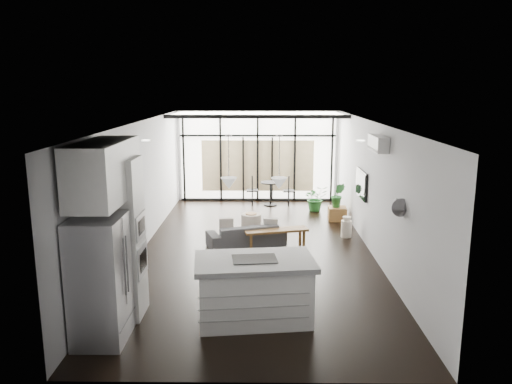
{
  "coord_description": "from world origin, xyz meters",
  "views": [
    {
      "loc": [
        0.12,
        -10.45,
        3.53
      ],
      "look_at": [
        0.0,
        0.3,
        1.25
      ],
      "focal_mm": 35.0,
      "sensor_mm": 36.0,
      "label": 1
    }
  ],
  "objects_px": {
    "sofa": "(246,231)",
    "pouf": "(251,222)",
    "milk_can": "(347,227)",
    "console_bench": "(276,239)",
    "fridge": "(100,280)",
    "tv": "(362,184)",
    "island": "(255,290)"
  },
  "relations": [
    {
      "from": "milk_can",
      "to": "pouf",
      "type": "bearing_deg",
      "value": 165.54
    },
    {
      "from": "island",
      "to": "sofa",
      "type": "relative_size",
      "value": 1.04
    },
    {
      "from": "sofa",
      "to": "milk_can",
      "type": "xyz_separation_m",
      "value": [
        2.38,
        0.69,
        -0.09
      ]
    },
    {
      "from": "sofa",
      "to": "milk_can",
      "type": "distance_m",
      "value": 2.47
    },
    {
      "from": "console_bench",
      "to": "pouf",
      "type": "bearing_deg",
      "value": 97.0
    },
    {
      "from": "milk_can",
      "to": "island",
      "type": "bearing_deg",
      "value": -116.16
    },
    {
      "from": "fridge",
      "to": "milk_can",
      "type": "distance_m",
      "value": 6.59
    },
    {
      "from": "sofa",
      "to": "pouf",
      "type": "xyz_separation_m",
      "value": [
        0.09,
        1.28,
        -0.14
      ]
    },
    {
      "from": "pouf",
      "to": "tv",
      "type": "height_order",
      "value": "tv"
    },
    {
      "from": "pouf",
      "to": "sofa",
      "type": "bearing_deg",
      "value": -93.83
    },
    {
      "from": "island",
      "to": "milk_can",
      "type": "bearing_deg",
      "value": 57.0
    },
    {
      "from": "sofa",
      "to": "milk_can",
      "type": "height_order",
      "value": "sofa"
    },
    {
      "from": "console_bench",
      "to": "island",
      "type": "bearing_deg",
      "value": -111.27
    },
    {
      "from": "sofa",
      "to": "pouf",
      "type": "bearing_deg",
      "value": -113.33
    },
    {
      "from": "sofa",
      "to": "console_bench",
      "type": "xyz_separation_m",
      "value": [
        0.67,
        -0.23,
        -0.11
      ]
    },
    {
      "from": "island",
      "to": "console_bench",
      "type": "relative_size",
      "value": 1.27
    },
    {
      "from": "island",
      "to": "milk_can",
      "type": "xyz_separation_m",
      "value": [
        2.13,
        4.35,
        -0.24
      ]
    },
    {
      "from": "console_bench",
      "to": "pouf",
      "type": "relative_size",
      "value": 2.78
    },
    {
      "from": "island",
      "to": "milk_can",
      "type": "height_order",
      "value": "island"
    },
    {
      "from": "sofa",
      "to": "tv",
      "type": "relative_size",
      "value": 1.58
    },
    {
      "from": "pouf",
      "to": "fridge",
      "type": "bearing_deg",
      "value": -109.63
    },
    {
      "from": "island",
      "to": "tv",
      "type": "bearing_deg",
      "value": 53.67
    },
    {
      "from": "fridge",
      "to": "sofa",
      "type": "relative_size",
      "value": 1.03
    },
    {
      "from": "console_bench",
      "to": "milk_can",
      "type": "relative_size",
      "value": 2.8
    },
    {
      "from": "sofa",
      "to": "tv",
      "type": "distance_m",
      "value": 2.92
    },
    {
      "from": "console_bench",
      "to": "sofa",
      "type": "bearing_deg",
      "value": 146.57
    },
    {
      "from": "sofa",
      "to": "console_bench",
      "type": "relative_size",
      "value": 1.23
    },
    {
      "from": "fridge",
      "to": "pouf",
      "type": "height_order",
      "value": "fridge"
    },
    {
      "from": "console_bench",
      "to": "pouf",
      "type": "distance_m",
      "value": 1.62
    },
    {
      "from": "pouf",
      "to": "tv",
      "type": "bearing_deg",
      "value": -13.43
    },
    {
      "from": "sofa",
      "to": "pouf",
      "type": "relative_size",
      "value": 3.42
    },
    {
      "from": "sofa",
      "to": "milk_can",
      "type": "relative_size",
      "value": 3.44
    }
  ]
}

